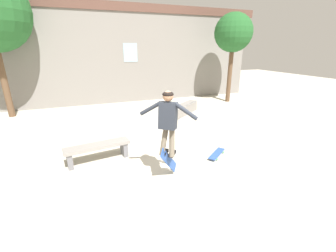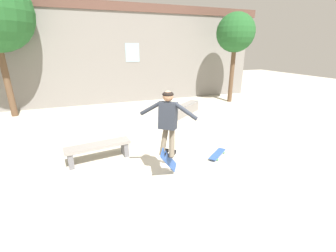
{
  "view_description": "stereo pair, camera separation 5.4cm",
  "coord_description": "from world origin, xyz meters",
  "views": [
    {
      "loc": [
        -1.93,
        -4.17,
        2.78
      ],
      "look_at": [
        -0.41,
        -0.17,
        1.27
      ],
      "focal_mm": 24.0,
      "sensor_mm": 36.0,
      "label": 1
    },
    {
      "loc": [
        -1.88,
        -4.19,
        2.78
      ],
      "look_at": [
        -0.41,
        -0.17,
        1.27
      ],
      "focal_mm": 24.0,
      "sensor_mm": 36.0,
      "label": 2
    }
  ],
  "objects": [
    {
      "name": "building_backdrop",
      "position": [
        -0.03,
        7.83,
        2.48
      ],
      "size": [
        15.59,
        0.52,
        5.95
      ],
      "color": "gray",
      "rests_on": "ground_plane"
    },
    {
      "name": "skater",
      "position": [
        -0.41,
        -0.17,
        1.43
      ],
      "size": [
        1.0,
        0.82,
        1.37
      ],
      "rotation": [
        0.0,
        0.0,
        0.89
      ],
      "color": "#282D38"
    },
    {
      "name": "park_bench",
      "position": [
        -1.76,
        1.29,
        0.34
      ],
      "size": [
        1.65,
        0.61,
        0.47
      ],
      "rotation": [
        0.0,
        0.0,
        0.15
      ],
      "color": "gray",
      "rests_on": "ground_plane"
    },
    {
      "name": "skateboard_flipping",
      "position": [
        -0.36,
        -0.11,
        0.45
      ],
      "size": [
        0.55,
        0.46,
        0.75
      ],
      "rotation": [
        0.0,
        0.0,
        0.62
      ],
      "color": "#2D519E"
    },
    {
      "name": "skateboard_resting",
      "position": [
        1.24,
        0.46,
        0.07
      ],
      "size": [
        0.74,
        0.63,
        0.08
      ],
      "rotation": [
        0.0,
        0.0,
        0.65
      ],
      "color": "#2D519E",
      "rests_on": "ground_plane"
    },
    {
      "name": "ground_plane",
      "position": [
        0.0,
        0.0,
        0.0
      ],
      "size": [
        40.0,
        40.0,
        0.0
      ],
      "primitive_type": "plane",
      "color": "beige"
    },
    {
      "name": "tree_right",
      "position": [
        5.34,
        5.86,
        3.42
      ],
      "size": [
        1.87,
        1.87,
        4.39
      ],
      "color": "brown",
      "rests_on": "ground_plane"
    },
    {
      "name": "skate_ledge",
      "position": [
        2.01,
        4.37,
        0.22
      ],
      "size": [
        1.87,
        1.59,
        0.44
      ],
      "rotation": [
        0.0,
        0.0,
        0.67
      ],
      "color": "gray",
      "rests_on": "ground_plane"
    }
  ]
}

